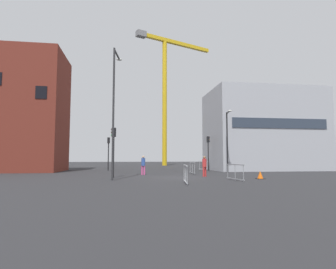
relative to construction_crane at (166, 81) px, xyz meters
name	(u,v)px	position (x,y,z in m)	size (l,w,h in m)	color
ground	(175,178)	(-3.70, -32.24, -16.56)	(160.00, 160.00, 0.00)	#28282B
brick_building	(30,112)	(-18.10, -20.86, -9.97)	(7.14, 7.16, 13.17)	maroon
office_block	(263,131)	(9.36, -20.79, -11.68)	(13.26, 8.32, 9.75)	#A8AAB2
construction_crane	(166,81)	(0.00, 0.00, 0.00)	(16.06, 7.56, 25.41)	gold
streetlamp_tall	(114,103)	(-8.26, -33.97, -11.23)	(0.57, 2.15, 9.14)	#2D2D30
streetlamp_short	(228,136)	(2.62, -26.63, -12.85)	(0.55, 1.82, 6.13)	black
traffic_light_crosswalk	(114,144)	(-8.38, -31.72, -13.99)	(0.39, 0.32, 3.80)	black
traffic_light_far	(108,148)	(-9.57, -19.70, -13.94)	(0.29, 0.39, 3.90)	black
traffic_light_median	(208,148)	(2.00, -21.85, -13.89)	(0.38, 0.26, 3.98)	black
pedestrian_walking	(204,165)	(-1.16, -31.48, -15.61)	(0.34, 0.34, 1.64)	red
pedestrian_waiting	(143,164)	(-5.93, -28.59, -15.58)	(0.34, 0.34, 1.69)	#D14C8C
safety_barrier_right_run	(185,174)	(-3.89, -37.10, -16.00)	(0.38, 2.51, 1.08)	#B2B5BA
safety_barrier_mid_span	(192,168)	(-1.30, -27.75, -16.00)	(0.07, 2.03, 1.08)	#9EA0A5
safety_barrier_rear	(207,165)	(2.51, -19.39, -16.00)	(2.06, 0.19, 1.08)	#B2B5BA
safety_barrier_front	(235,172)	(-0.17, -35.49, -16.00)	(0.35, 2.35, 1.08)	gray
traffic_cone_by_barrier	(260,175)	(2.12, -34.43, -16.30)	(0.56, 0.56, 0.57)	black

